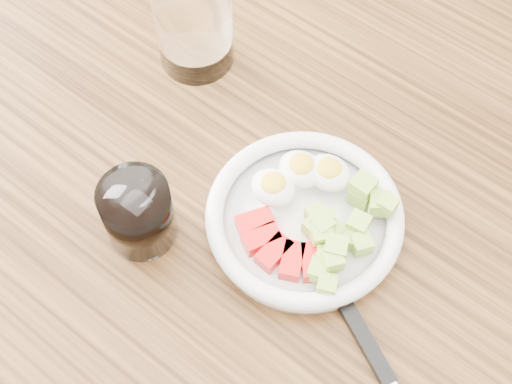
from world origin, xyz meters
TOP-DOWN VIEW (x-y plane):
  - dining_table at (0.00, 0.00)m, footprint 1.50×0.90m
  - bowl at (0.04, 0.02)m, footprint 0.20×0.20m
  - fork at (0.18, -0.05)m, footprint 0.21×0.11m
  - water_glass at (-0.19, 0.13)m, footprint 0.09×0.09m
  - coffee_glass at (-0.08, -0.08)m, footprint 0.07×0.07m

SIDE VIEW (x-z plane):
  - dining_table at x=0.00m, z-range 0.28..1.05m
  - fork at x=0.18m, z-range 0.77..0.78m
  - bowl at x=0.04m, z-range 0.76..0.81m
  - coffee_glass at x=-0.08m, z-range 0.77..0.85m
  - water_glass at x=-0.19m, z-range 0.77..0.93m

